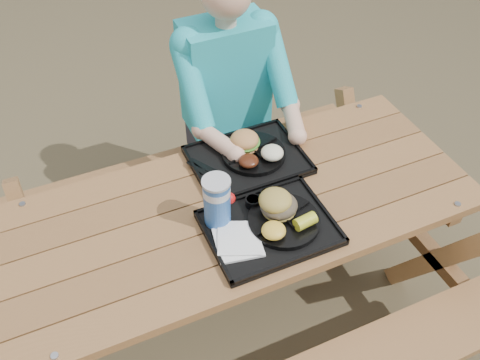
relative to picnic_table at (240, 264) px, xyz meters
name	(u,v)px	position (x,y,z in m)	size (l,w,h in m)	color
ground	(240,312)	(0.00, 0.00, -0.38)	(60.00, 60.00, 0.00)	#999999
picnic_table	(240,264)	(0.00, 0.00, 0.00)	(1.80, 1.49, 0.75)	#999999
tray_near	(269,228)	(0.05, -0.16, 0.39)	(0.45, 0.35, 0.02)	black
tray_far	(248,161)	(0.13, 0.20, 0.39)	(0.45, 0.35, 0.02)	black
plate_near	(284,221)	(0.10, -0.16, 0.41)	(0.26, 0.26, 0.02)	black
plate_far	(254,153)	(0.16, 0.21, 0.41)	(0.26, 0.26, 0.02)	black
napkin_stack	(238,242)	(-0.09, -0.18, 0.40)	(0.16, 0.16, 0.02)	white
soda_cup	(217,202)	(-0.11, -0.06, 0.49)	(0.10, 0.10, 0.19)	#154DA3
condiment_bbq	(253,202)	(0.04, -0.04, 0.41)	(0.06, 0.06, 0.03)	black
condiment_mustard	(267,195)	(0.10, -0.03, 0.41)	(0.05, 0.05, 0.03)	yellow
sandwich	(279,198)	(0.10, -0.12, 0.48)	(0.13, 0.13, 0.13)	#B89941
mac_cheese	(274,230)	(0.03, -0.21, 0.44)	(0.09, 0.09, 0.04)	yellow
corn_cob	(305,221)	(0.15, -0.22, 0.44)	(0.08, 0.08, 0.05)	yellow
cutlery_far	(206,168)	(-0.05, 0.22, 0.40)	(0.03, 0.16, 0.01)	black
burger	(245,137)	(0.13, 0.26, 0.47)	(0.12, 0.12, 0.11)	#CE8748
baked_beans	(249,161)	(0.10, 0.15, 0.43)	(0.08, 0.08, 0.04)	#4D1F0F
potato_salad	(272,153)	(0.21, 0.15, 0.44)	(0.09, 0.09, 0.05)	white
diner	(228,117)	(0.22, 0.64, 0.27)	(0.48, 0.84, 1.28)	#1998B5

